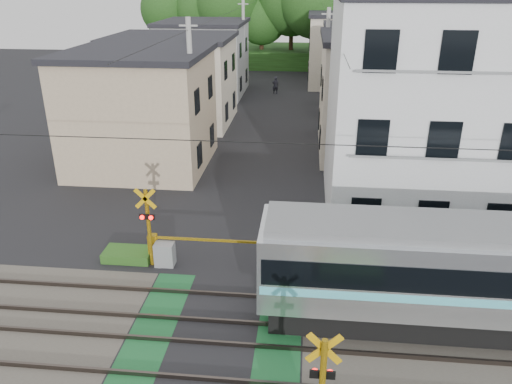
# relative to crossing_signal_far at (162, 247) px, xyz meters

# --- Properties ---
(ground) EXTENTS (120.00, 120.00, 0.00)m
(ground) POSITION_rel_crossing_signal_far_xyz_m (2.59, -3.65, -0.71)
(ground) COLOR black
(track_bed) EXTENTS (120.00, 120.00, 0.14)m
(track_bed) POSITION_rel_crossing_signal_far_xyz_m (2.59, -3.65, -0.67)
(track_bed) COLOR #47423A
(track_bed) RESTS_ON ground
(crossing_signal_far) EXTENTS (4.74, 0.65, 3.09)m
(crossing_signal_far) POSITION_rel_crossing_signal_far_xyz_m (0.00, 0.00, 0.00)
(crossing_signal_far) COLOR #E5A80C
(crossing_signal_far) RESTS_ON ground
(apartment_block) EXTENTS (10.20, 8.36, 9.30)m
(apartment_block) POSITION_rel_crossing_signal_far_xyz_m (11.09, 5.84, 3.94)
(apartment_block) COLOR white
(apartment_block) RESTS_ON ground
(houses_row) EXTENTS (22.07, 31.35, 6.80)m
(houses_row) POSITION_rel_crossing_signal_far_xyz_m (2.84, 22.27, 2.53)
(houses_row) COLOR tan
(houses_row) RESTS_ON ground
(tree_hill) EXTENTS (40.00, 13.78, 11.59)m
(tree_hill) POSITION_rel_crossing_signal_far_xyz_m (2.78, 44.45, 4.88)
(tree_hill) COLOR #244F1A
(tree_hill) RESTS_ON ground
(catenary) EXTENTS (60.00, 5.04, 7.00)m
(catenary) POSITION_rel_crossing_signal_far_xyz_m (8.59, -3.62, 2.98)
(catenary) COLOR #2D2D33
(catenary) RESTS_ON ground
(utility_poles) EXTENTS (7.90, 42.00, 8.00)m
(utility_poles) POSITION_rel_crossing_signal_far_xyz_m (1.53, 19.35, 3.37)
(utility_poles) COLOR #A5A5A0
(utility_poles) RESTS_ON ground
(pedestrian) EXTENTS (0.65, 0.52, 1.55)m
(pedestrian) POSITION_rel_crossing_signal_far_xyz_m (2.14, 29.60, 0.07)
(pedestrian) COLOR #262630
(pedestrian) RESTS_ON ground
(weed_patches) EXTENTS (10.25, 8.80, 0.40)m
(weed_patches) POSITION_rel_crossing_signal_far_xyz_m (4.34, -3.74, -0.53)
(weed_patches) COLOR #2D5E1E
(weed_patches) RESTS_ON ground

